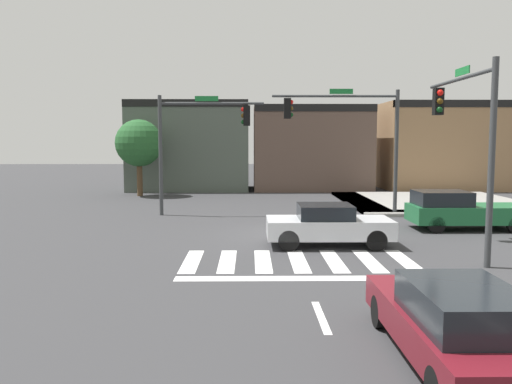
{
  "coord_description": "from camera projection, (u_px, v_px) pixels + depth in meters",
  "views": [
    {
      "loc": [
        -1.45,
        -19.9,
        3.57
      ],
      "look_at": [
        -1.2,
        0.45,
        1.58
      ],
      "focal_mm": 37.1,
      "sensor_mm": 36.0,
      "label": 1
    }
  ],
  "objects": [
    {
      "name": "car_green",
      "position": [
        461.0,
        210.0,
        21.19
      ],
      "size": [
        4.51,
        1.95,
        1.55
      ],
      "color": "#1E6638",
      "rests_on": "ground_plane"
    },
    {
      "name": "traffic_signal_northeast",
      "position": [
        349.0,
        126.0,
        24.94
      ],
      "size": [
        6.0,
        0.32,
        5.98
      ],
      "rotation": [
        0.0,
        0.0,
        3.14
      ],
      "color": "#383A3D",
      "rests_on": "ground_plane"
    },
    {
      "name": "roadside_tree",
      "position": [
        139.0,
        143.0,
        33.67
      ],
      "size": [
        3.0,
        3.0,
        4.9
      ],
      "color": "#4C3823",
      "rests_on": "ground_plane"
    },
    {
      "name": "crosswalk_near",
      "position": [
        298.0,
        261.0,
        15.69
      ],
      "size": [
        6.81,
        3.0,
        0.01
      ],
      "color": "silver",
      "rests_on": "ground_plane"
    },
    {
      "name": "traffic_signal_northwest",
      "position": [
        199.0,
        132.0,
        24.96
      ],
      "size": [
        4.99,
        0.32,
        5.68
      ],
      "color": "#383A3D",
      "rests_on": "ground_plane"
    },
    {
      "name": "ground_plane",
      "position": [
        287.0,
        234.0,
        20.17
      ],
      "size": [
        120.0,
        120.0,
        0.0
      ],
      "primitive_type": "plane",
      "color": "#353538"
    },
    {
      "name": "car_silver",
      "position": [
        328.0,
        225.0,
        17.87
      ],
      "size": [
        4.19,
        1.89,
        1.42
      ],
      "rotation": [
        0.0,
        0.0,
        3.14
      ],
      "color": "#B7BABF",
      "rests_on": "ground_plane"
    },
    {
      "name": "car_maroon",
      "position": [
        454.0,
        323.0,
        8.34
      ],
      "size": [
        1.7,
        4.69,
        1.38
      ],
      "rotation": [
        0.0,
        0.0,
        1.57
      ],
      "color": "maroon",
      "rests_on": "ground_plane"
    },
    {
      "name": "storefront_row",
      "position": [
        328.0,
        146.0,
        38.77
      ],
      "size": [
        26.91,
        7.03,
        6.32
      ],
      "color": "#4C564C",
      "rests_on": "ground_plane"
    },
    {
      "name": "bike_detector_marking",
      "position": [
        406.0,
        316.0,
        10.76
      ],
      "size": [
        1.09,
        1.09,
        0.01
      ],
      "color": "yellow",
      "rests_on": "ground_plane"
    },
    {
      "name": "traffic_signal_southeast",
      "position": [
        465.0,
        123.0,
        16.38
      ],
      "size": [
        0.32,
        5.15,
        5.85
      ],
      "rotation": [
        0.0,
        0.0,
        1.57
      ],
      "color": "#383A3D",
      "rests_on": "ground_plane"
    },
    {
      "name": "curb_corner_northeast",
      "position": [
        426.0,
        203.0,
        29.64
      ],
      "size": [
        10.0,
        10.6,
        0.15
      ],
      "color": "gray",
      "rests_on": "ground_plane"
    }
  ]
}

